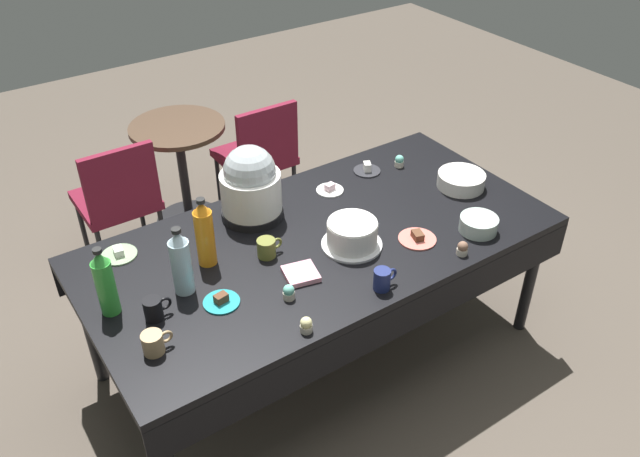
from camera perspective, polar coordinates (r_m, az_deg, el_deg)
ground at (r=3.54m, az=0.00°, el=-10.60°), size 9.00×9.00×0.00m
potluck_table at (r=3.09m, az=0.00°, el=-1.69°), size 2.20×1.10×0.75m
frosted_layer_cake at (r=2.96m, az=2.82°, el=-0.52°), size 0.28×0.28×0.13m
slow_cooker at (r=3.12m, az=-6.08°, el=3.78°), size 0.30×0.30×0.38m
glass_salad_bowl at (r=3.16m, az=13.67°, el=0.36°), size 0.18×0.18×0.07m
ceramic_snack_bowl at (r=3.48m, az=12.22°, el=4.14°), size 0.25×0.25×0.08m
dessert_plate_sage at (r=3.07m, az=-17.14°, el=-2.12°), size 0.16×0.16×0.04m
dessert_plate_teal at (r=2.72m, az=-8.60°, el=-6.27°), size 0.15×0.15×0.04m
dessert_plate_coral at (r=3.06m, az=8.49°, el=-0.83°), size 0.18×0.18×0.04m
dessert_plate_white at (r=3.38m, az=0.87°, el=3.44°), size 0.14×0.14×0.04m
dessert_plate_charcoal at (r=3.56m, az=4.13°, el=5.17°), size 0.15×0.15×0.05m
cupcake_cocoa at (r=2.55m, az=-1.22°, el=-8.41°), size 0.05×0.05×0.07m
cupcake_berry at (r=3.00m, az=12.33°, el=-1.71°), size 0.05×0.05×0.07m
cupcake_lemon at (r=2.70m, az=-2.74°, el=-5.59°), size 0.05×0.05×0.07m
cupcake_vanilla at (r=3.62m, az=6.94°, el=5.86°), size 0.05×0.05×0.07m
soda_bottle_lime_soda at (r=2.70m, az=-18.25°, el=-4.55°), size 0.08×0.08×0.31m
soda_bottle_orange_juice at (r=2.85m, az=-10.04°, el=-0.45°), size 0.08×0.08×0.33m
soda_bottle_water at (r=2.72m, az=-12.03°, el=-2.92°), size 0.09×0.09×0.32m
coffee_mug_black at (r=2.68m, az=-14.30°, el=-6.80°), size 0.12×0.07×0.09m
coffee_mug_navy at (r=2.75m, az=5.49°, el=-4.42°), size 0.11×0.07×0.10m
coffee_mug_olive at (r=2.92m, az=-4.65°, el=-1.69°), size 0.12×0.08×0.09m
coffee_mug_tan at (r=2.55m, az=-14.32°, el=-9.65°), size 0.12×0.08×0.09m
paper_napkin_stack at (r=2.82m, az=-1.69°, el=-3.97°), size 0.17×0.17×0.02m
maroon_chair_left at (r=4.00m, az=-17.19°, el=2.70°), size 0.44×0.44×0.85m
maroon_chair_right at (r=4.30m, az=-5.32°, el=6.65°), size 0.44×0.44×0.85m
round_cafe_table at (r=4.32m, az=-12.04°, el=6.19°), size 0.60×0.60×0.72m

